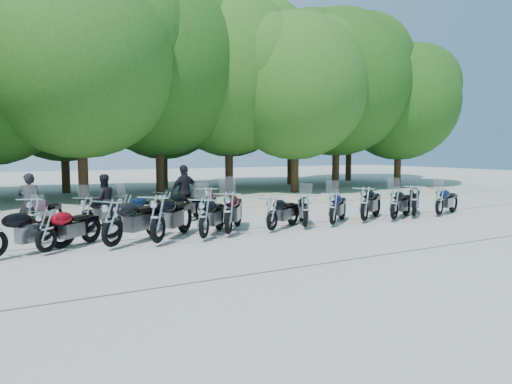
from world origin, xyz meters
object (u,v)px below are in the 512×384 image
motorcycle_1 (46,229)px  motorcycle_11 (414,200)px  rider_0 (30,203)px  rider_2 (185,192)px  motorcycle_12 (440,200)px  rider_1 (103,200)px  motorcycle_9 (365,203)px  motorcycle_4 (204,217)px  motorcycle_17 (208,203)px  motorcycle_2 (112,221)px  motorcycle_7 (305,210)px  motorcycle_16 (166,206)px  motorcycle_8 (333,207)px  motorcycle_10 (395,203)px  motorcycle_5 (228,211)px  motorcycle_6 (272,213)px  motorcycle_14 (87,212)px  motorcycle_13 (33,215)px  motorcycle_15 (126,210)px

motorcycle_1 → motorcycle_11: bearing=-131.9°
rider_0 → rider_2: 4.78m
motorcycle_12 → rider_1: 11.44m
motorcycle_1 → motorcycle_9: 9.40m
motorcycle_4 → motorcycle_11: (7.86, 0.17, 0.01)m
motorcycle_17 → motorcycle_1: bearing=56.2°
rider_2 → rider_1: bearing=-12.3°
motorcycle_2 → motorcycle_7: motorcycle_2 is taller
motorcycle_7 → motorcycle_11: 4.55m
motorcycle_16 → rider_2: size_ratio=1.16×
rider_1 → rider_0: bearing=-3.7°
motorcycle_8 → motorcycle_17: 4.01m
motorcycle_4 → motorcycle_17: bearing=-76.1°
motorcycle_1 → rider_1: bearing=-69.5°
motorcycle_8 → motorcycle_10: bearing=-134.6°
motorcycle_1 → motorcycle_5: 4.53m
motorcycle_7 → rider_2: 4.42m
motorcycle_10 → motorcycle_16: (-6.85, 2.90, -0.01)m
motorcycle_6 → rider_2: rider_2 is taller
motorcycle_11 → motorcycle_4: bearing=49.8°
motorcycle_1 → motorcycle_12: 12.69m
motorcycle_9 → motorcycle_14: bearing=37.4°
motorcycle_10 → motorcycle_7: bearing=57.0°
motorcycle_12 → rider_1: rider_1 is taller
motorcycle_6 → motorcycle_16: bearing=7.6°
motorcycle_1 → motorcycle_16: motorcycle_16 is taller
motorcycle_11 → motorcycle_14: bearing=33.6°
motorcycle_2 → motorcycle_12: 11.27m
motorcycle_5 → motorcycle_6: motorcycle_5 is taller
rider_1 → motorcycle_12: bearing=152.4°
rider_1 → motorcycle_7: bearing=136.6°
motorcycle_2 → rider_2: rider_2 is taller
motorcycle_7 → motorcycle_5: bearing=29.8°
motorcycle_13 → motorcycle_15: 2.47m
motorcycle_2 → rider_2: bearing=-78.5°
motorcycle_13 → motorcycle_16: bearing=-150.9°
motorcycle_15 → motorcycle_16: size_ratio=0.98×
motorcycle_7 → motorcycle_11: size_ratio=0.90×
motorcycle_7 → rider_2: size_ratio=1.12×
motorcycle_9 → rider_1: size_ratio=1.46×
motorcycle_14 → motorcycle_8: bearing=-160.7°
motorcycle_4 → motorcycle_6: (2.17, 0.19, -0.06)m
motorcycle_17 → rider_2: size_ratio=1.25×
motorcycle_7 → rider_0: bearing=4.8°
motorcycle_6 → motorcycle_17: bearing=-13.1°
motorcycle_1 → motorcycle_7: 7.04m
motorcycle_7 → motorcycle_4: bearing=33.6°
motorcycle_6 → rider_0: rider_0 is taller
motorcycle_12 → motorcycle_16: (-9.09, 2.84, 0.02)m
motorcycle_14 → rider_2: (3.32, 0.94, 0.35)m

